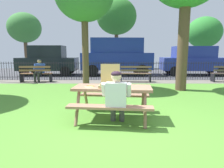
# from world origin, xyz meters

# --- Properties ---
(ground) EXTENTS (28.00, 11.44, 0.02)m
(ground) POSITION_xyz_m (0.00, 1.72, -0.01)
(ground) COLOR #528C30
(cobblestone_walkway) EXTENTS (28.00, 1.40, 0.01)m
(cobblestone_walkway) POSITION_xyz_m (0.00, 6.74, -0.00)
(cobblestone_walkway) COLOR slate
(street_asphalt) EXTENTS (28.00, 7.82, 0.01)m
(street_asphalt) POSITION_xyz_m (0.00, 11.35, -0.01)
(street_asphalt) COLOR #424247
(picnic_table_foreground) EXTENTS (1.94, 1.66, 0.79)m
(picnic_table_foreground) POSITION_xyz_m (-0.22, 0.81, 0.60)
(picnic_table_foreground) COLOR #976C54
(picnic_table_foreground) RESTS_ON ground
(pizza_box_open) EXTENTS (0.49, 0.51, 0.52)m
(pizza_box_open) POSITION_xyz_m (-0.29, 0.82, 0.87)
(pizza_box_open) COLOR tan
(pizza_box_open) RESTS_ON picnic_table_foreground
(pizza_slice_on_table) EXTENTS (0.22, 0.24, 0.02)m
(pizza_slice_on_table) POSITION_xyz_m (-0.76, 0.78, 0.78)
(pizza_slice_on_table) COLOR #EED477
(pizza_slice_on_table) RESTS_ON picnic_table_foreground
(adult_at_table) EXTENTS (0.63, 0.62, 1.19)m
(adult_at_table) POSITION_xyz_m (-0.14, 0.30, 0.66)
(adult_at_table) COLOR #4B4B4B
(adult_at_table) RESTS_ON ground
(iron_fence_streetside) EXTENTS (20.97, 0.03, 1.02)m
(iron_fence_streetside) POSITION_xyz_m (-0.00, 7.44, 0.52)
(iron_fence_streetside) COLOR black
(iron_fence_streetside) RESTS_ON ground
(park_bench_left) EXTENTS (1.61, 0.51, 0.85)m
(park_bench_left) POSITION_xyz_m (-4.23, 6.60, 0.42)
(park_bench_left) COLOR brown
(park_bench_left) RESTS_ON ground
(park_bench_center) EXTENTS (1.62, 0.54, 0.85)m
(park_bench_center) POSITION_xyz_m (1.01, 6.60, 0.42)
(park_bench_center) COLOR brown
(park_bench_center) RESTS_ON ground
(person_on_park_bench) EXTENTS (0.63, 0.62, 1.19)m
(person_on_park_bench) POSITION_xyz_m (-4.06, 6.62, 0.66)
(person_on_park_bench) COLOR #252525
(person_on_park_bench) RESTS_ON ground
(parked_car_far_left) EXTENTS (3.90, 1.83, 1.98)m
(parked_car_far_left) POSITION_xyz_m (-4.59, 9.84, 1.01)
(parked_car_far_left) COLOR black
(parked_car_far_left) RESTS_ON ground
(parked_car_left) EXTENTS (4.79, 2.26, 2.46)m
(parked_car_left) POSITION_xyz_m (0.06, 9.84, 1.31)
(parked_car_left) COLOR navy
(parked_car_left) RESTS_ON ground
(parked_car_center) EXTENTS (4.49, 2.11, 1.94)m
(parked_car_center) POSITION_xyz_m (5.35, 9.84, 1.01)
(parked_car_center) COLOR navy
(parked_car_center) RESTS_ON ground
(far_tree_left) EXTENTS (3.28, 3.28, 5.43)m
(far_tree_left) POSITION_xyz_m (-9.02, 16.79, 3.93)
(far_tree_left) COLOR brown
(far_tree_left) RESTS_ON ground
(far_tree_midleft) EXTENTS (3.97, 3.97, 6.83)m
(far_tree_midleft) POSITION_xyz_m (0.21, 16.79, 5.02)
(far_tree_midleft) COLOR brown
(far_tree_midleft) RESTS_ON ground
(far_tree_center) EXTENTS (3.43, 3.43, 5.04)m
(far_tree_center) POSITION_xyz_m (9.05, 16.79, 3.48)
(far_tree_center) COLOR brown
(far_tree_center) RESTS_ON ground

